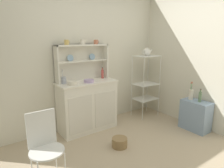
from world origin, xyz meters
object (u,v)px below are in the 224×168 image
at_px(jam_bottle, 102,74).
at_px(cup_gold_0, 67,42).
at_px(porcelain_teapot, 147,52).
at_px(oil_bottle, 200,97).
at_px(flower_vase, 191,94).
at_px(hutch_shelf_unit, 82,59).
at_px(bowl_mixing_large, 72,83).
at_px(side_shelf_blue, 195,115).
at_px(hutch_cabinet, 87,105).
at_px(bakers_rack, 146,79).
at_px(floor_basket, 120,142).
at_px(wire_chair, 45,143).
at_px(utensil_jar, 64,80).

bearing_deg(jam_bottle, cup_gold_0, 176.83).
bearing_deg(porcelain_teapot, oil_bottle, -77.07).
bearing_deg(oil_bottle, flower_vase, 90.33).
bearing_deg(hutch_shelf_unit, jam_bottle, -11.43).
relative_size(cup_gold_0, bowl_mixing_large, 0.51).
bearing_deg(side_shelf_blue, flower_vase, 90.46).
xyz_separation_m(hutch_shelf_unit, cup_gold_0, (-0.28, -0.04, 0.29)).
distance_m(hutch_shelf_unit, flower_vase, 2.01).
relative_size(hutch_cabinet, porcelain_teapot, 4.33).
bearing_deg(bakers_rack, oil_bottle, -77.14).
relative_size(jam_bottle, oil_bottle, 0.89).
height_order(floor_basket, flower_vase, flower_vase).
distance_m(hutch_shelf_unit, bakers_rack, 1.40).
height_order(hutch_cabinet, flower_vase, hutch_cabinet).
bearing_deg(bakers_rack, floor_basket, -150.17).
distance_m(floor_basket, cup_gold_0, 1.76).
xyz_separation_m(hutch_shelf_unit, oil_bottle, (1.53, -1.33, -0.61)).
bearing_deg(jam_bottle, oil_bottle, -47.34).
height_order(wire_chair, bowl_mixing_large, bowl_mixing_large).
bearing_deg(floor_basket, hutch_shelf_unit, 95.51).
height_order(hutch_cabinet, wire_chair, hutch_cabinet).
xyz_separation_m(hutch_cabinet, hutch_shelf_unit, (0.00, 0.16, 0.79)).
height_order(side_shelf_blue, jam_bottle, jam_bottle).
height_order(wire_chair, floor_basket, wire_chair).
height_order(bakers_rack, side_shelf_blue, bakers_rack).
bearing_deg(floor_basket, oil_bottle, -14.25).
relative_size(utensil_jar, porcelain_teapot, 0.98).
height_order(hutch_cabinet, oil_bottle, hutch_cabinet).
relative_size(bakers_rack, porcelain_teapot, 5.32).
xyz_separation_m(utensil_jar, oil_bottle, (1.91, -1.25, -0.31)).
xyz_separation_m(floor_basket, bowl_mixing_large, (-0.39, 0.73, 0.83)).
bearing_deg(oil_bottle, bakers_rack, 102.86).
bearing_deg(flower_vase, hutch_cabinet, 146.83).
distance_m(porcelain_teapot, oil_bottle, 1.29).
relative_size(hutch_shelf_unit, bakers_rack, 0.76).
distance_m(wire_chair, cup_gold_0, 1.68).
distance_m(side_shelf_blue, jam_bottle, 1.81).
xyz_separation_m(cup_gold_0, jam_bottle, (0.65, -0.04, -0.57)).
distance_m(bakers_rack, cup_gold_0, 1.75).
bearing_deg(wire_chair, floor_basket, -11.33).
bearing_deg(side_shelf_blue, cup_gold_0, 145.49).
bearing_deg(hutch_cabinet, side_shelf_blue, -36.19).
bearing_deg(hutch_shelf_unit, side_shelf_blue, -39.95).
bearing_deg(flower_vase, utensil_jar, 150.50).
relative_size(jam_bottle, flower_vase, 0.62).
xyz_separation_m(floor_basket, jam_bottle, (0.28, 0.89, 0.88)).
xyz_separation_m(utensil_jar, porcelain_teapot, (1.66, -0.19, 0.40)).
distance_m(wire_chair, flower_vase, 2.58).
distance_m(bakers_rack, bowl_mixing_large, 1.59).
height_order(porcelain_teapot, flower_vase, porcelain_teapot).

